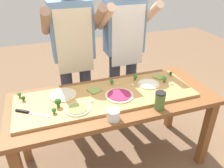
% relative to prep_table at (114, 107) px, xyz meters
% --- Properties ---
extents(ground_plane, '(8.00, 8.00, 0.00)m').
position_rel_prep_table_xyz_m(ground_plane, '(0.00, 0.00, -0.64)').
color(ground_plane, brown).
extents(prep_table, '(1.72, 0.71, 0.75)m').
position_rel_prep_table_xyz_m(prep_table, '(0.00, 0.00, 0.00)').
color(prep_table, brown).
rests_on(prep_table, ground).
extents(cutting_board, '(1.49, 0.50, 0.02)m').
position_rel_prep_table_xyz_m(cutting_board, '(-0.05, 0.02, 0.11)').
color(cutting_board, tan).
rests_on(cutting_board, prep_table).
extents(chefs_knife, '(0.25, 0.17, 0.02)m').
position_rel_prep_table_xyz_m(chefs_knife, '(-0.68, -0.03, 0.13)').
color(chefs_knife, '#B7BABF').
rests_on(chefs_knife, cutting_board).
extents(pizza_whole_beet_magenta, '(0.24, 0.24, 0.02)m').
position_rel_prep_table_xyz_m(pizza_whole_beet_magenta, '(0.04, -0.03, 0.13)').
color(pizza_whole_beet_magenta, beige).
rests_on(pizza_whole_beet_magenta, cutting_board).
extents(pizza_whole_white_garlic, '(0.20, 0.20, 0.02)m').
position_rel_prep_table_xyz_m(pizza_whole_white_garlic, '(0.36, 0.06, 0.13)').
color(pizza_whole_white_garlic, beige).
rests_on(pizza_whole_white_garlic, cutting_board).
extents(pizza_whole_cheese_artichoke, '(0.23, 0.23, 0.02)m').
position_rel_prep_table_xyz_m(pizza_whole_cheese_artichoke, '(-0.40, 0.13, 0.13)').
color(pizza_whole_cheese_artichoke, beige).
rests_on(pizza_whole_cheese_artichoke, cutting_board).
extents(pizza_whole_pesto_green, '(0.19, 0.19, 0.02)m').
position_rel_prep_table_xyz_m(pizza_whole_pesto_green, '(-0.33, -0.11, 0.13)').
color(pizza_whole_pesto_green, beige).
rests_on(pizza_whole_pesto_green, cutting_board).
extents(pizza_slice_far_right, '(0.13, 0.13, 0.01)m').
position_rel_prep_table_xyz_m(pizza_slice_far_right, '(-0.13, 0.12, 0.13)').
color(pizza_slice_far_right, '#899E4C').
rests_on(pizza_slice_far_right, cutting_board).
extents(pizza_slice_far_left, '(0.11, 0.11, 0.01)m').
position_rel_prep_table_xyz_m(pizza_slice_far_left, '(0.51, 0.16, 0.13)').
color(pizza_slice_far_left, '#899E4C').
rests_on(pizza_slice_far_left, cutting_board).
extents(broccoli_floret_center_right, '(0.04, 0.04, 0.05)m').
position_rel_prep_table_xyz_m(broccoli_floret_center_right, '(0.04, 0.18, 0.15)').
color(broccoli_floret_center_right, '#3F7220').
rests_on(broccoli_floret_center_right, cutting_board).
extents(broccoli_floret_back_mid, '(0.04, 0.04, 0.05)m').
position_rel_prep_table_xyz_m(broccoli_floret_back_mid, '(-0.50, -0.10, 0.15)').
color(broccoli_floret_back_mid, '#3F7220').
rests_on(broccoli_floret_back_mid, cutting_board).
extents(broccoli_floret_back_right, '(0.04, 0.04, 0.06)m').
position_rel_prep_table_xyz_m(broccoli_floret_back_right, '(0.51, 0.06, 0.16)').
color(broccoli_floret_back_right, '#487A23').
rests_on(broccoli_floret_back_right, cutting_board).
extents(broccoli_floret_back_left, '(0.03, 0.03, 0.05)m').
position_rel_prep_table_xyz_m(broccoli_floret_back_left, '(-0.74, 0.22, 0.15)').
color(broccoli_floret_back_left, '#487A23').
rests_on(broccoli_floret_back_left, cutting_board).
extents(broccoli_floret_center_left, '(0.03, 0.03, 0.04)m').
position_rel_prep_table_xyz_m(broccoli_floret_center_left, '(0.65, 0.16, 0.15)').
color(broccoli_floret_center_left, '#2C5915').
rests_on(broccoli_floret_center_left, cutting_board).
extents(broccoli_floret_front_mid, '(0.04, 0.04, 0.06)m').
position_rel_prep_table_xyz_m(broccoli_floret_front_mid, '(0.28, 0.18, 0.16)').
color(broccoli_floret_front_mid, '#3F7220').
rests_on(broccoli_floret_front_mid, cutting_board).
extents(broccoli_floret_front_left, '(0.05, 0.05, 0.07)m').
position_rel_prep_table_xyz_m(broccoli_floret_front_left, '(-0.46, -0.03, 0.17)').
color(broccoli_floret_front_left, '#366618').
rests_on(broccoli_floret_front_left, cutting_board).
extents(broccoli_floret_front_right, '(0.03, 0.03, 0.04)m').
position_rel_prep_table_xyz_m(broccoli_floret_front_right, '(-0.71, 0.15, 0.15)').
color(broccoli_floret_front_right, '#2C5915').
rests_on(broccoli_floret_front_right, cutting_board).
extents(cheese_crumble_a, '(0.03, 0.03, 0.02)m').
position_rel_prep_table_xyz_m(cheese_crumble_a, '(0.20, 0.08, 0.14)').
color(cheese_crumble_a, silver).
rests_on(cheese_crumble_a, cutting_board).
extents(cheese_crumble_b, '(0.02, 0.02, 0.02)m').
position_rel_prep_table_xyz_m(cheese_crumble_b, '(-0.20, -0.05, 0.13)').
color(cheese_crumble_b, white).
rests_on(cheese_crumble_b, cutting_board).
extents(cheese_crumble_c, '(0.02, 0.02, 0.02)m').
position_rel_prep_table_xyz_m(cheese_crumble_c, '(0.55, -0.01, 0.13)').
color(cheese_crumble_c, white).
rests_on(cheese_crumble_c, cutting_board).
extents(cheese_crumble_d, '(0.02, 0.02, 0.02)m').
position_rel_prep_table_xyz_m(cheese_crumble_d, '(0.09, 0.15, 0.13)').
color(cheese_crumble_d, silver).
rests_on(cheese_crumble_d, cutting_board).
extents(flour_cup, '(0.10, 0.10, 0.08)m').
position_rel_prep_table_xyz_m(flour_cup, '(-0.10, -0.28, 0.14)').
color(flour_cup, white).
rests_on(flour_cup, prep_table).
extents(sauce_jar, '(0.08, 0.08, 0.15)m').
position_rel_prep_table_xyz_m(sauce_jar, '(0.28, -0.27, 0.18)').
color(sauce_jar, '#517033').
rests_on(sauce_jar, prep_table).
extents(cook_left, '(0.54, 0.39, 1.67)m').
position_rel_prep_table_xyz_m(cook_left, '(-0.21, 0.59, 0.35)').
color(cook_left, '#333847').
rests_on(cook_left, ground).
extents(cook_right, '(0.54, 0.39, 1.67)m').
position_rel_prep_table_xyz_m(cook_right, '(0.32, 0.59, 0.35)').
color(cook_right, '#333847').
rests_on(cook_right, ground).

